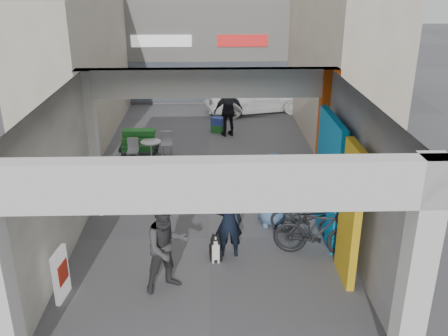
{
  "coord_description": "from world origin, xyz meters",
  "views": [
    {
      "loc": [
        0.04,
        -10.0,
        5.8
      ],
      "look_at": [
        0.37,
        1.0,
        1.33
      ],
      "focal_mm": 40.0,
      "sensor_mm": 36.0,
      "label": 1
    }
  ],
  "objects_px": {
    "bicycle_front": "(307,218)",
    "bicycle_rear": "(317,232)",
    "man_back_turned": "(167,247)",
    "produce_stand": "(139,146)",
    "man_crates": "(228,111)",
    "man_elderly": "(273,190)",
    "man_with_dog": "(229,222)",
    "cafe_set": "(149,150)",
    "white_van": "(255,96)",
    "border_collie": "(216,249)"
  },
  "relations": [
    {
      "from": "bicycle_front",
      "to": "bicycle_rear",
      "type": "distance_m",
      "value": 0.83
    },
    {
      "from": "bicycle_front",
      "to": "man_back_turned",
      "type": "bearing_deg",
      "value": 140.8
    },
    {
      "from": "produce_stand",
      "to": "man_crates",
      "type": "bearing_deg",
      "value": 15.02
    },
    {
      "from": "man_back_turned",
      "to": "man_elderly",
      "type": "relative_size",
      "value": 1.0
    },
    {
      "from": "man_crates",
      "to": "bicycle_rear",
      "type": "xyz_separation_m",
      "value": [
        1.58,
        -8.23,
        -0.38
      ]
    },
    {
      "from": "produce_stand",
      "to": "man_elderly",
      "type": "relative_size",
      "value": 0.69
    },
    {
      "from": "man_with_dog",
      "to": "bicycle_front",
      "type": "xyz_separation_m",
      "value": [
        1.84,
        0.78,
        -0.36
      ]
    },
    {
      "from": "man_with_dog",
      "to": "man_elderly",
      "type": "bearing_deg",
      "value": -131.47
    },
    {
      "from": "cafe_set",
      "to": "white_van",
      "type": "relative_size",
      "value": 0.32
    },
    {
      "from": "produce_stand",
      "to": "man_back_turned",
      "type": "xyz_separation_m",
      "value": [
        1.49,
        -7.34,
        0.58
      ]
    },
    {
      "from": "man_with_dog",
      "to": "man_back_turned",
      "type": "distance_m",
      "value": 1.67
    },
    {
      "from": "produce_stand",
      "to": "cafe_set",
      "type": "bearing_deg",
      "value": -62.56
    },
    {
      "from": "produce_stand",
      "to": "bicycle_front",
      "type": "distance_m",
      "value": 7.06
    },
    {
      "from": "bicycle_front",
      "to": "bicycle_rear",
      "type": "relative_size",
      "value": 0.92
    },
    {
      "from": "cafe_set",
      "to": "bicycle_front",
      "type": "relative_size",
      "value": 0.8
    },
    {
      "from": "bicycle_rear",
      "to": "man_with_dog",
      "type": "bearing_deg",
      "value": 100.59
    },
    {
      "from": "cafe_set",
      "to": "bicycle_rear",
      "type": "distance_m",
      "value": 7.26
    },
    {
      "from": "man_elderly",
      "to": "bicycle_rear",
      "type": "xyz_separation_m",
      "value": [
        0.79,
        -1.4,
        -0.36
      ]
    },
    {
      "from": "white_van",
      "to": "man_elderly",
      "type": "bearing_deg",
      "value": 164.19
    },
    {
      "from": "border_collie",
      "to": "bicycle_rear",
      "type": "distance_m",
      "value": 2.19
    },
    {
      "from": "man_with_dog",
      "to": "man_crates",
      "type": "bearing_deg",
      "value": -94.69
    },
    {
      "from": "produce_stand",
      "to": "bicycle_front",
      "type": "relative_size",
      "value": 0.74
    },
    {
      "from": "man_crates",
      "to": "bicycle_front",
      "type": "distance_m",
      "value": 7.58
    },
    {
      "from": "produce_stand",
      "to": "man_elderly",
      "type": "bearing_deg",
      "value": -70.33
    },
    {
      "from": "man_elderly",
      "to": "white_van",
      "type": "height_order",
      "value": "man_elderly"
    },
    {
      "from": "border_collie",
      "to": "cafe_set",
      "type": "bearing_deg",
      "value": 104.13
    },
    {
      "from": "border_collie",
      "to": "bicycle_front",
      "type": "xyz_separation_m",
      "value": [
        2.11,
        0.97,
        0.18
      ]
    },
    {
      "from": "bicycle_front",
      "to": "white_van",
      "type": "height_order",
      "value": "white_van"
    },
    {
      "from": "border_collie",
      "to": "man_crates",
      "type": "xyz_separation_m",
      "value": [
        0.59,
        8.37,
        0.67
      ]
    },
    {
      "from": "cafe_set",
      "to": "man_elderly",
      "type": "height_order",
      "value": "man_elderly"
    },
    {
      "from": "cafe_set",
      "to": "bicycle_front",
      "type": "xyz_separation_m",
      "value": [
        4.18,
        -5.07,
        0.16
      ]
    },
    {
      "from": "man_with_dog",
      "to": "bicycle_front",
      "type": "distance_m",
      "value": 2.03
    },
    {
      "from": "bicycle_rear",
      "to": "bicycle_front",
      "type": "bearing_deg",
      "value": 15.55
    },
    {
      "from": "bicycle_front",
      "to": "cafe_set",
      "type": "bearing_deg",
      "value": 57.93
    },
    {
      "from": "man_with_dog",
      "to": "man_crates",
      "type": "relative_size",
      "value": 0.86
    },
    {
      "from": "man_crates",
      "to": "bicycle_front",
      "type": "xyz_separation_m",
      "value": [
        1.52,
        -7.41,
        -0.49
      ]
    },
    {
      "from": "cafe_set",
      "to": "bicycle_rear",
      "type": "bearing_deg",
      "value": -54.32
    },
    {
      "from": "man_with_dog",
      "to": "bicycle_rear",
      "type": "height_order",
      "value": "man_with_dog"
    },
    {
      "from": "man_with_dog",
      "to": "bicycle_front",
      "type": "relative_size",
      "value": 0.94
    },
    {
      "from": "man_with_dog",
      "to": "bicycle_rear",
      "type": "xyz_separation_m",
      "value": [
        1.89,
        -0.04,
        -0.25
      ]
    },
    {
      "from": "produce_stand",
      "to": "man_elderly",
      "type": "height_order",
      "value": "man_elderly"
    },
    {
      "from": "cafe_set",
      "to": "bicycle_front",
      "type": "bearing_deg",
      "value": -50.52
    },
    {
      "from": "man_elderly",
      "to": "man_crates",
      "type": "distance_m",
      "value": 6.87
    },
    {
      "from": "man_elderly",
      "to": "man_crates",
      "type": "bearing_deg",
      "value": 94.73
    },
    {
      "from": "cafe_set",
      "to": "man_back_turned",
      "type": "distance_m",
      "value": 7.12
    },
    {
      "from": "bicycle_rear",
      "to": "man_back_turned",
      "type": "bearing_deg",
      "value": 121.48
    },
    {
      "from": "bicycle_front",
      "to": "white_van",
      "type": "xyz_separation_m",
      "value": [
        -0.29,
        10.5,
        0.27
      ]
    },
    {
      "from": "cafe_set",
      "to": "man_crates",
      "type": "distance_m",
      "value": 3.59
    },
    {
      "from": "man_crates",
      "to": "produce_stand",
      "type": "bearing_deg",
      "value": 16.17
    },
    {
      "from": "bicycle_front",
      "to": "border_collie",
      "type": "bearing_deg",
      "value": 133.04
    }
  ]
}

